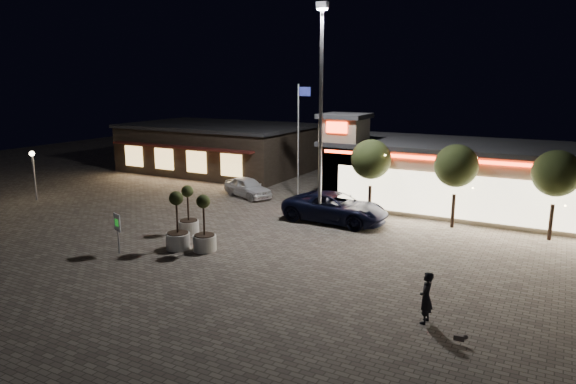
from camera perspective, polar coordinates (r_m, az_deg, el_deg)
The scene contains 17 objects.
ground at distance 24.69m, azimuth -8.74°, elevation -7.40°, with size 90.00×90.00×0.00m, color #71685C.
retail_building at distance 35.09m, azimuth 20.29°, elevation 1.63°, with size 20.40×8.40×6.10m.
restaurant_building at distance 48.03m, azimuth -7.85°, elevation 4.95°, with size 16.40×11.00×4.30m.
floodlight_pole at distance 29.12m, azimuth 3.69°, elevation 9.85°, with size 0.60×0.40×12.38m.
flagpole at distance 35.48m, azimuth 1.28°, elevation 6.65°, with size 0.95×0.10×8.00m.
lamp_post_west at distance 39.66m, azimuth -26.46°, elevation 2.63°, with size 0.36×0.36×3.48m.
string_tree_a at distance 31.49m, azimuth 9.21°, elevation 3.59°, with size 2.42×2.42×4.79m.
string_tree_b at distance 30.25m, azimuth 18.18°, elevation 2.76°, with size 2.42×2.42×4.79m.
string_tree_c at distance 29.80m, azimuth 27.66°, elevation 1.82°, with size 2.42×2.42×4.79m.
pickup_truck at distance 30.55m, azimuth 5.29°, elevation -1.73°, with size 2.88×6.26×1.74m, color black.
white_sedan at distance 36.99m, azimuth -4.51°, elevation 0.54°, with size 1.70×4.21×1.44m, color white.
pedestrian at distance 18.72m, azimuth 15.09°, elevation -11.27°, with size 0.68×0.45×1.86m, color black.
dog at distance 17.92m, azimuth 18.70°, elevation -15.08°, with size 0.45×0.18×0.24m.
planter_left at distance 28.58m, azimuth -10.99°, elevation -2.96°, with size 1.11×1.11×2.73m.
planter_mid at distance 26.21m, azimuth -12.16°, elevation -4.27°, with size 1.20×1.20×2.95m.
planter_right at distance 25.70m, azimuth -9.27°, elevation -4.57°, with size 1.16×1.16×2.84m.
valet_sign at distance 26.15m, azimuth -18.43°, elevation -3.59°, with size 0.64×0.28×1.99m.
Camera 1 is at (14.19, -18.42, 8.32)m, focal length 32.00 mm.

